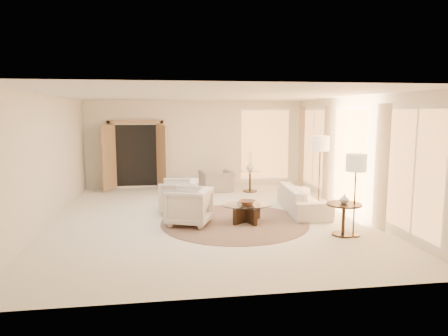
{
  "coord_description": "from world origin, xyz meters",
  "views": [
    {
      "loc": [
        -0.96,
        -8.93,
        2.43
      ],
      "look_at": [
        0.4,
        0.4,
        1.1
      ],
      "focal_mm": 32.0,
      "sensor_mm": 36.0,
      "label": 1
    }
  ],
  "objects": [
    {
      "name": "room",
      "position": [
        0.0,
        0.0,
        1.4
      ],
      "size": [
        7.04,
        8.04,
        2.83
      ],
      "color": "white",
      "rests_on": "ground"
    },
    {
      "name": "windows_right",
      "position": [
        3.45,
        0.1,
        1.35
      ],
      "size": [
        0.1,
        6.4,
        2.4
      ],
      "primitive_type": null,
      "color": "#FFB366",
      "rests_on": "room"
    },
    {
      "name": "window_back_corner",
      "position": [
        2.3,
        3.95,
        1.35
      ],
      "size": [
        1.7,
        0.1,
        2.4
      ],
      "primitive_type": null,
      "color": "#FFB366",
      "rests_on": "room"
    },
    {
      "name": "curtains_right",
      "position": [
        3.4,
        1.0,
        1.3
      ],
      "size": [
        0.06,
        5.2,
        2.6
      ],
      "primitive_type": null,
      "color": "tan",
      "rests_on": "room"
    },
    {
      "name": "french_doors",
      "position": [
        -1.9,
        3.82,
        1.07
      ],
      "size": [
        1.95,
        0.66,
        2.16
      ],
      "color": "tan",
      "rests_on": "room"
    },
    {
      "name": "area_rug",
      "position": [
        0.51,
        -0.46,
        0.01
      ],
      "size": [
        3.95,
        3.95,
        0.01
      ],
      "primitive_type": "cylinder",
      "rotation": [
        0.0,
        0.0,
        0.24
      ],
      "color": "#463128",
      "rests_on": "room"
    },
    {
      "name": "sofa",
      "position": [
        2.33,
        0.23,
        0.31
      ],
      "size": [
        0.98,
        2.19,
        0.63
      ],
      "primitive_type": "imported",
      "rotation": [
        0.0,
        0.0,
        1.5
      ],
      "color": "silver",
      "rests_on": "room"
    },
    {
      "name": "armchair_left",
      "position": [
        -0.68,
        0.58,
        0.45
      ],
      "size": [
        0.94,
        0.98,
        0.89
      ],
      "primitive_type": "imported",
      "rotation": [
        0.0,
        0.0,
        -1.73
      ],
      "color": "silver",
      "rests_on": "room"
    },
    {
      "name": "armchair_right",
      "position": [
        -0.49,
        -0.48,
        0.44
      ],
      "size": [
        1.07,
        1.1,
        0.89
      ],
      "primitive_type": "imported",
      "rotation": [
        0.0,
        0.0,
        -1.94
      ],
      "color": "silver",
      "rests_on": "room"
    },
    {
      "name": "accent_chair",
      "position": [
        0.56,
        3.07,
        0.42
      ],
      "size": [
        1.06,
        0.79,
        0.84
      ],
      "primitive_type": "imported",
      "rotation": [
        0.0,
        0.0,
        3.33
      ],
      "color": "gray",
      "rests_on": "room"
    },
    {
      "name": "coffee_table",
      "position": [
        0.78,
        -0.49,
        0.25
      ],
      "size": [
        1.39,
        1.39,
        0.4
      ],
      "rotation": [
        0.0,
        0.0,
        -0.33
      ],
      "color": "black",
      "rests_on": "room"
    },
    {
      "name": "end_table",
      "position": [
        2.48,
        -1.69,
        0.44
      ],
      "size": [
        0.68,
        0.68,
        0.64
      ],
      "rotation": [
        0.0,
        0.0,
        -0.26
      ],
      "color": "black",
      "rests_on": "room"
    },
    {
      "name": "side_table",
      "position": [
        1.57,
        2.88,
        0.39
      ],
      "size": [
        0.56,
        0.56,
        0.65
      ],
      "rotation": [
        0.0,
        0.0,
        0.36
      ],
      "color": "#32291C",
      "rests_on": "room"
    },
    {
      "name": "floor_lamp_near",
      "position": [
        2.9,
        0.66,
        1.56
      ],
      "size": [
        0.44,
        0.44,
        1.83
      ],
      "rotation": [
        0.0,
        0.0,
        -0.32
      ],
      "color": "#32291C",
      "rests_on": "room"
    },
    {
      "name": "floor_lamp_far",
      "position": [
        2.67,
        -1.75,
        1.38
      ],
      "size": [
        0.39,
        0.39,
        1.62
      ],
      "rotation": [
        0.0,
        0.0,
        -0.4
      ],
      "color": "#32291C",
      "rests_on": "room"
    },
    {
      "name": "bowl",
      "position": [
        0.78,
        -0.49,
        0.45
      ],
      "size": [
        0.46,
        0.46,
        0.09
      ],
      "primitive_type": "imported",
      "rotation": [
        0.0,
        0.0,
        -0.33
      ],
      "color": "brown",
      "rests_on": "coffee_table"
    },
    {
      "name": "end_vase",
      "position": [
        2.48,
        -1.69,
        0.73
      ],
      "size": [
        0.24,
        0.24,
        0.19
      ],
      "primitive_type": "imported",
      "rotation": [
        0.0,
        0.0,
        -0.41
      ],
      "color": "silver",
      "rests_on": "end_table"
    },
    {
      "name": "side_vase",
      "position": [
        1.57,
        2.88,
        0.77
      ],
      "size": [
        0.24,
        0.24,
        0.25
      ],
      "primitive_type": "imported",
      "rotation": [
        0.0,
        0.0,
        0.01
      ],
      "color": "silver",
      "rests_on": "side_table"
    }
  ]
}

